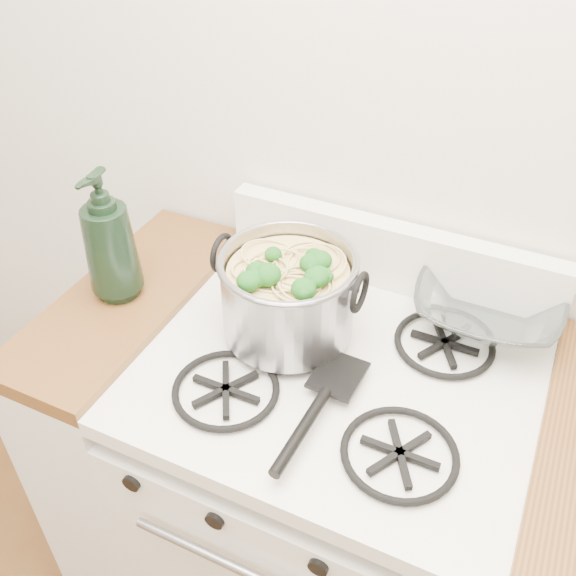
# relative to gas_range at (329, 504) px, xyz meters

# --- Properties ---
(gas_range) EXTENTS (0.76, 0.66, 0.92)m
(gas_range) POSITION_rel_gas_range_xyz_m (0.00, 0.00, 0.00)
(gas_range) COLOR white
(gas_range) RESTS_ON ground
(counter_left) EXTENTS (0.25, 0.65, 0.92)m
(counter_left) POSITION_rel_gas_range_xyz_m (-0.51, 0.00, 0.02)
(counter_left) COLOR silver
(counter_left) RESTS_ON ground
(stock_pot) EXTENTS (0.30, 0.27, 0.19)m
(stock_pot) POSITION_rel_gas_range_xyz_m (-0.13, 0.05, 0.58)
(stock_pot) COLOR gray
(stock_pot) RESTS_ON gas_range
(spatula) EXTENTS (0.30, 0.32, 0.02)m
(spatula) POSITION_rel_gas_range_xyz_m (0.01, -0.04, 0.50)
(spatula) COLOR black
(spatula) RESTS_ON gas_range
(glass_bowl) EXTENTS (0.13, 0.13, 0.03)m
(glass_bowl) POSITION_rel_gas_range_xyz_m (0.23, 0.25, 0.50)
(glass_bowl) COLOR white
(glass_bowl) RESTS_ON gas_range
(bottle) EXTENTS (0.12, 0.12, 0.30)m
(bottle) POSITION_rel_gas_range_xyz_m (-0.52, -0.00, 0.63)
(bottle) COLOR black
(bottle) RESTS_ON counter_left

